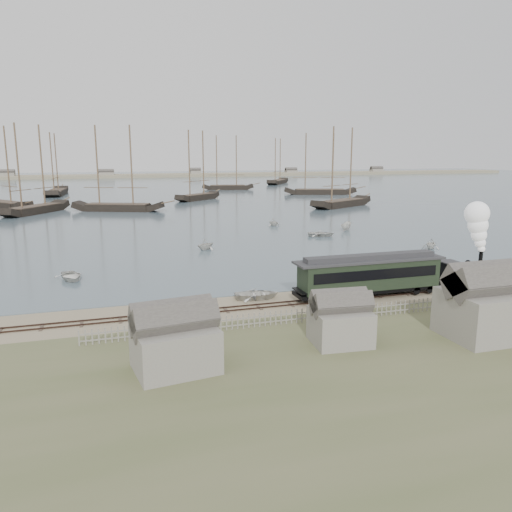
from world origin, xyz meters
name	(u,v)px	position (x,y,z in m)	size (l,w,h in m)	color
ground	(262,300)	(0.00, 0.00, 0.00)	(600.00, 600.00, 0.00)	tan
harbor_water	(135,186)	(0.00, 170.00, 0.03)	(600.00, 336.00, 0.06)	#455963
rail_track	(269,306)	(0.00, -2.00, 0.04)	(120.00, 1.80, 0.16)	#33221C
picket_fence_west	(210,332)	(-6.50, -7.00, 0.00)	(19.00, 0.10, 1.20)	gray
picket_fence_east	(425,311)	(12.50, -7.50, 0.00)	(15.00, 0.10, 1.20)	gray
shed_left	(176,370)	(-10.00, -13.00, 0.00)	(5.00, 4.00, 4.10)	gray
shed_mid	(340,343)	(2.00, -12.00, 0.00)	(4.00, 3.50, 3.60)	gray
shed_right	(484,336)	(13.00, -14.00, 0.00)	(6.00, 5.00, 5.10)	gray
far_spit	(125,177)	(0.00, 250.00, 0.00)	(500.00, 20.00, 1.80)	tan
locomotive	(476,250)	(22.15, -2.00, 3.90)	(6.76, 2.52, 8.42)	black
passenger_coach	(370,274)	(10.06, -2.00, 2.27)	(14.84, 2.86, 3.60)	black
beached_dinghy	(257,294)	(-0.36, 0.57, 0.44)	(4.21, 3.01, 0.87)	silver
rowboat_0	(71,276)	(-17.51, 13.16, 0.49)	(4.16, 2.97, 0.86)	silver
rowboat_1	(206,244)	(-0.11, 25.70, 0.85)	(2.99, 2.58, 1.57)	silver
rowboat_2	(326,268)	(9.83, 7.03, 0.79)	(3.80, 1.43, 1.47)	silver
rowboat_3	(321,234)	(20.35, 31.41, 0.51)	(4.35, 3.11, 0.90)	silver
rowboat_4	(431,244)	(30.86, 16.81, 0.81)	(2.83, 2.44, 1.49)	silver
rowboat_5	(346,226)	(27.42, 36.20, 0.77)	(3.67, 1.38, 1.42)	silver
rowboat_7	(274,222)	(16.90, 45.15, 0.79)	(2.76, 2.38, 1.45)	silver
schooner_1	(32,169)	(-28.25, 80.25, 10.06)	(20.47, 4.72, 20.00)	black
schooner_2	(116,168)	(-10.06, 79.45, 10.06)	(21.34, 4.92, 20.00)	black
schooner_3	(197,165)	(13.18, 101.40, 10.06)	(17.30, 3.99, 20.00)	black
schooner_4	(343,167)	(44.87, 72.44, 10.06)	(21.41, 4.94, 20.00)	black
schooner_5	(321,164)	(55.75, 109.65, 10.06)	(23.47, 5.42, 20.00)	black
schooner_7	(54,164)	(-27.51, 133.07, 10.06)	(23.08, 5.33, 20.00)	black
schooner_8	(227,163)	(31.77, 139.56, 10.06)	(18.99, 4.38, 20.00)	black
schooner_9	(278,161)	(61.99, 168.38, 10.06)	(21.87, 5.05, 20.00)	black
schooner_10	(0,167)	(-36.96, 94.10, 10.06)	(20.66, 4.77, 20.00)	black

